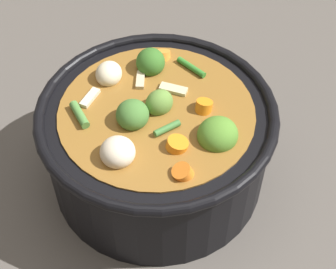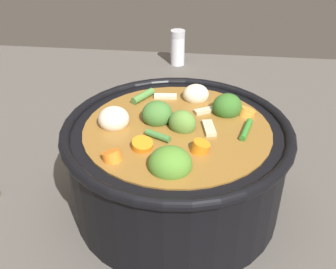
{
  "view_description": "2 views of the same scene",
  "coord_description": "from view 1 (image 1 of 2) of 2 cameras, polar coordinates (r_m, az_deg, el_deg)",
  "views": [
    {
      "loc": [
        -0.34,
        -0.21,
        0.53
      ],
      "look_at": [
        -0.01,
        -0.02,
        0.1
      ],
      "focal_mm": 54.81,
      "sensor_mm": 36.0,
      "label": 1
    },
    {
      "loc": [
        0.04,
        -0.4,
        0.36
      ],
      "look_at": [
        -0.01,
        0.01,
        0.1
      ],
      "focal_mm": 42.2,
      "sensor_mm": 36.0,
      "label": 2
    }
  ],
  "objects": [
    {
      "name": "cooking_pot",
      "position": [
        0.61,
        -1.2,
        -0.73
      ],
      "size": [
        0.28,
        0.28,
        0.14
      ],
      "color": "black",
      "rests_on": "ground_plane"
    },
    {
      "name": "ground_plane",
      "position": [
        0.67,
        -1.12,
        -4.35
      ],
      "size": [
        1.1,
        1.1,
        0.0
      ],
      "primitive_type": "plane",
      "color": "#514C47"
    }
  ]
}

